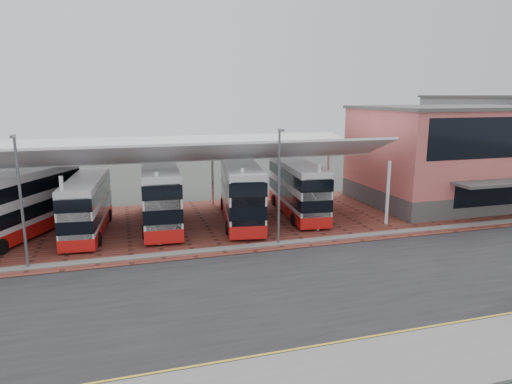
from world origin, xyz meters
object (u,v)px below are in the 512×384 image
Objects in this scene: terminal at (457,154)px; bus_2 at (87,206)px; bus_4 at (241,192)px; bus_5 at (297,189)px; bus_1 at (19,205)px; bus_3 at (160,195)px.

terminal is 33.99m from bus_2.
bus_2 is 0.86× the size of bus_4.
bus_4 is at bearing -177.23° from terminal.
bus_1 is at bearing -173.17° from bus_5.
bus_4 is 1.07× the size of bus_5.
terminal reaches higher than bus_4.
bus_2 is (4.64, -0.36, -0.30)m from bus_1.
bus_3 is (-28.40, -0.22, -2.19)m from terminal.
bus_3 is at bearing 14.49° from bus_2.
terminal is at bearing 7.41° from bus_2.
bus_3 reaches higher than bus_5.
bus_3 is 1.06× the size of bus_5.
bus_1 is 10.13m from bus_3.
bus_1 is 0.97× the size of bus_3.
bus_1 is 1.03× the size of bus_5.
terminal is 1.64× the size of bus_5.
bus_5 is (5.27, 0.71, -0.14)m from bus_4.
bus_5 is at bearing -178.79° from terminal.
bus_2 is 17.17m from bus_5.
bus_4 is at bearing -166.46° from bus_5.
bus_3 is at bearing 30.48° from bus_1.
bus_1 is at bearing -178.93° from terminal.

